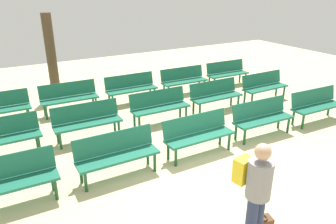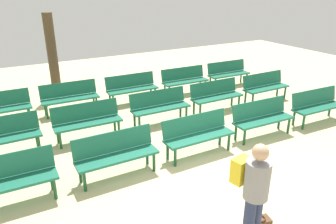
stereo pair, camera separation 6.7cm
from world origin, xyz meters
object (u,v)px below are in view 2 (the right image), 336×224
(bench_r1_c1, at_px, (87,119))
(visitor_with_backpack, at_px, (254,190))
(bench_r0_c1, at_px, (116,152))
(bench_r1_c4, at_px, (265,85))
(bench_r0_c2, at_px, (198,133))
(bench_r2_c4, at_px, (228,72))
(bench_r1_c2, at_px, (160,105))
(bench_r2_c1, at_px, (70,96))
(bench_r1_c3, at_px, (216,94))
(bench_r2_c3, at_px, (184,79))
(bench_r0_c3, at_px, (262,116))
(bench_r0_c0, at_px, (7,178))
(bench_r2_c2, at_px, (132,87))
(bench_r0_c4, at_px, (317,104))
(tree_1, at_px, (52,55))
(bench_r1_c0, at_px, (1,135))

(bench_r1_c1, distance_m, visitor_with_backpack, 4.64)
(bench_r0_c1, distance_m, bench_r1_c4, 5.95)
(bench_r0_c2, xyz_separation_m, bench_r2_c4, (3.80, 3.69, 0.00))
(bench_r1_c2, distance_m, bench_r2_c1, 2.71)
(bench_r1_c2, xyz_separation_m, bench_r1_c3, (1.84, -0.02, 0.00))
(bench_r0_c1, distance_m, bench_r1_c3, 4.20)
(bench_r2_c3, distance_m, bench_r2_c4, 1.86)
(bench_r0_c3, xyz_separation_m, bench_r2_c1, (-3.74, 3.83, 0.00))
(bench_r0_c1, bearing_deg, bench_r0_c2, -1.04)
(bench_r0_c0, xyz_separation_m, bench_r1_c2, (3.84, 1.82, 0.00))
(bench_r1_c2, xyz_separation_m, bench_r2_c4, (3.74, 1.78, 0.00))
(bench_r2_c1, distance_m, bench_r2_c2, 1.90)
(bench_r0_c1, distance_m, bench_r0_c4, 5.66)
(bench_r0_c1, xyz_separation_m, bench_r0_c2, (1.86, -0.04, 0.00))
(bench_r1_c4, bearing_deg, bench_r1_c2, 178.46)
(bench_r2_c3, relative_size, tree_1, 0.60)
(bench_r1_c4, relative_size, bench_r2_c4, 0.99)
(bench_r1_c2, height_order, tree_1, tree_1)
(bench_r2_c2, height_order, visitor_with_backpack, visitor_with_backpack)
(bench_r1_c1, distance_m, tree_1, 3.88)
(bench_r2_c2, bearing_deg, bench_r1_c0, -153.66)
(bench_r0_c2, height_order, bench_r2_c3, same)
(bench_r0_c4, xyz_separation_m, bench_r2_c4, (0.01, 3.77, 0.00))
(bench_r0_c4, xyz_separation_m, bench_r1_c4, (0.01, 1.93, 0.00))
(bench_r0_c2, bearing_deg, bench_r2_c3, 62.10)
(bench_r0_c0, distance_m, bench_r2_c3, 6.76)
(bench_r0_c3, xyz_separation_m, bench_r1_c0, (-5.64, 1.94, 0.00))
(visitor_with_backpack, bearing_deg, tree_1, -94.46)
(bench_r0_c1, relative_size, bench_r2_c4, 0.99)
(bench_r1_c4, distance_m, bench_r2_c2, 4.22)
(bench_r1_c2, height_order, bench_r2_c4, same)
(bench_r1_c2, distance_m, bench_r1_c3, 1.84)
(bench_r0_c1, distance_m, bench_r1_c0, 2.68)
(bench_r0_c1, xyz_separation_m, bench_r1_c1, (-0.04, 1.85, 0.00))
(bench_r1_c1, relative_size, visitor_with_backpack, 0.98)
(bench_r0_c4, bearing_deg, visitor_with_backpack, -149.40)
(bench_r0_c1, relative_size, bench_r1_c0, 1.00)
(bench_r0_c0, relative_size, tree_1, 0.60)
(bench_r2_c1, xyz_separation_m, bench_r2_c4, (5.66, -0.13, 0.00))
(bench_r0_c3, height_order, bench_r1_c3, same)
(bench_r1_c3, xyz_separation_m, tree_1, (-3.80, 3.79, 0.83))
(bench_r2_c1, bearing_deg, bench_r0_c0, -115.57)
(bench_r2_c2, distance_m, bench_r2_c3, 1.90)
(bench_r1_c1, relative_size, bench_r1_c4, 1.00)
(bench_r1_c2, bearing_deg, bench_r2_c3, 44.26)
(bench_r0_c3, bearing_deg, bench_r1_c1, 155.31)
(bench_r0_c1, bearing_deg, bench_r2_c3, 44.05)
(bench_r0_c0, height_order, bench_r0_c2, same)
(bench_r0_c4, xyz_separation_m, bench_r2_c3, (-1.85, 3.78, 0.00))
(bench_r0_c3, height_order, bench_r2_c1, same)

